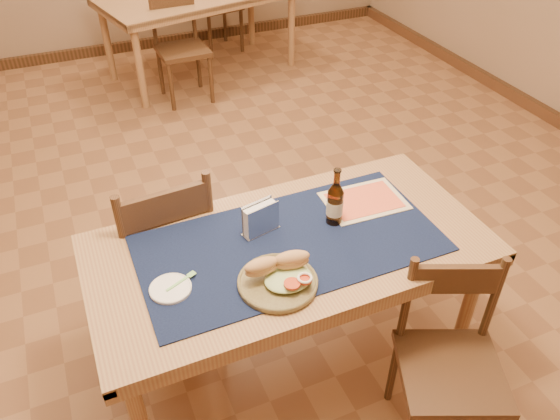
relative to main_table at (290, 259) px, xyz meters
name	(u,v)px	position (x,y,z in m)	size (l,w,h in m)	color
room	(216,19)	(0.00, 0.80, 0.73)	(6.04, 7.04, 2.84)	#8F623E
main_table	(290,259)	(0.00, 0.00, 0.00)	(1.60, 0.80, 0.75)	#9D7A4A
placemat	(290,243)	(0.00, 0.00, 0.09)	(1.20, 0.60, 0.01)	#101C3E
baseboard	(233,251)	(0.00, 0.80, -0.62)	(6.00, 7.00, 0.10)	#4F2F1C
back_table	(199,2)	(0.63, 3.43, 0.00)	(1.88, 1.22, 0.75)	#9D7A4A
chair_main_far	(164,247)	(-0.43, 0.48, -0.18)	(0.47, 0.47, 0.95)	#4F2F1C
chair_main_near	(450,360)	(0.44, -0.55, -0.23)	(0.51, 0.51, 0.85)	#4F2F1C
chair_back_near	(181,46)	(0.32, 2.99, -0.21)	(0.42, 0.42, 0.89)	#4F2F1C
chair_back_far	(218,5)	(0.95, 3.88, -0.19)	(0.49, 0.49, 0.92)	#4F2F1C
sandwich_plate	(280,277)	(-0.13, -0.19, 0.12)	(0.30, 0.30, 0.11)	olive
side_plate	(170,288)	(-0.50, -0.06, 0.10)	(0.15, 0.15, 0.01)	white
fork	(183,280)	(-0.45, -0.05, 0.10)	(0.13, 0.07, 0.00)	#85D474
beer_bottle	(335,203)	(0.22, 0.05, 0.18)	(0.07, 0.07, 0.26)	#472A0C
napkin_holder	(260,219)	(-0.08, 0.11, 0.15)	(0.17, 0.09, 0.14)	silver
menu_card	(364,201)	(0.41, 0.12, 0.09)	(0.35, 0.27, 0.01)	beige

